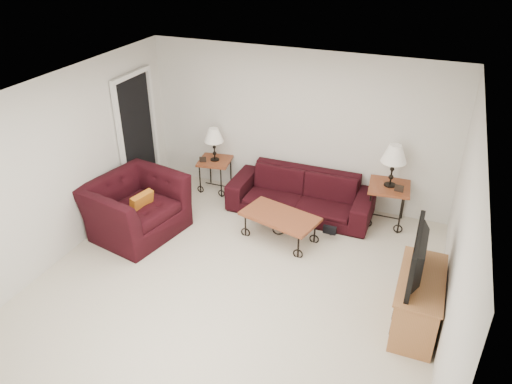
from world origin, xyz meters
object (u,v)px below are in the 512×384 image
at_px(side_table_left, 216,175).
at_px(side_table_right, 387,204).
at_px(lamp_right, 393,166).
at_px(coffee_table, 280,227).
at_px(sofa, 301,194).
at_px(lamp_left, 214,144).
at_px(tv_stand, 418,301).
at_px(television, 425,257).
at_px(armchair, 135,207).
at_px(backpack, 332,224).

distance_m(side_table_left, side_table_right, 2.92).
height_order(side_table_left, lamp_right, lamp_right).
bearing_deg(coffee_table, sofa, 86.50).
xyz_separation_m(lamp_left, tv_stand, (3.58, -2.10, -0.53)).
height_order(side_table_right, coffee_table, side_table_right).
distance_m(coffee_table, television, 2.41).
bearing_deg(side_table_right, armchair, -154.69).
height_order(sofa, backpack, sofa).
height_order(side_table_left, tv_stand, tv_stand).
height_order(side_table_right, lamp_right, lamp_right).
relative_size(sofa, side_table_left, 3.96).
relative_size(coffee_table, tv_stand, 0.98).
bearing_deg(tv_stand, side_table_right, 107.41).
bearing_deg(armchair, television, -84.75).
bearing_deg(television, tv_stand, 90.00).
bearing_deg(lamp_right, coffee_table, -143.27).
bearing_deg(backpack, side_table_left, 144.30).
bearing_deg(coffee_table, side_table_left, 146.19).
relative_size(lamp_right, television, 0.66).
distance_m(side_table_left, lamp_right, 3.00).
relative_size(coffee_table, armchair, 0.84).
distance_m(sofa, armchair, 2.57).
distance_m(armchair, television, 4.15).
relative_size(tv_stand, television, 1.12).
relative_size(television, backpack, 2.56).
bearing_deg(armchair, side_table_left, -6.00).
bearing_deg(lamp_right, side_table_right, 0.00).
relative_size(sofa, television, 2.27).
relative_size(sofa, lamp_right, 3.45).
height_order(coffee_table, backpack, coffee_table).
bearing_deg(tv_stand, television, -180.00).
bearing_deg(sofa, side_table_right, 7.71).
bearing_deg(armchair, lamp_right, -52.85).
distance_m(side_table_right, lamp_left, 2.97).
bearing_deg(sofa, coffee_table, -93.50).
height_order(side_table_left, side_table_right, side_table_right).
bearing_deg(side_table_right, television, -73.09).
distance_m(lamp_right, coffee_table, 1.89).
relative_size(lamp_right, backpack, 1.69).
bearing_deg(coffee_table, television, -27.92).
bearing_deg(backpack, lamp_left, 144.30).
relative_size(lamp_left, television, 0.57).
bearing_deg(lamp_left, side_table_left, 0.00).
xyz_separation_m(side_table_left, armchair, (-0.52, -1.63, 0.14)).
height_order(lamp_right, backpack, lamp_right).
height_order(television, backpack, television).
xyz_separation_m(armchair, backpack, (2.75, 0.97, -0.23)).
height_order(lamp_left, coffee_table, lamp_left).
distance_m(sofa, coffee_table, 0.86).
bearing_deg(backpack, tv_stand, -66.08).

